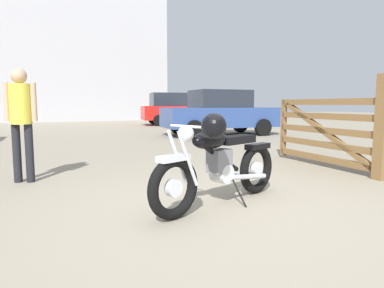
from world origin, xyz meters
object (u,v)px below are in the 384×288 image
(vintage_motorcycle, at_px, (219,163))
(bystander, at_px, (21,113))
(pale_sedan_back, at_px, (176,109))
(timber_gate, at_px, (336,130))
(red_hatchback_near, at_px, (220,113))

(vintage_motorcycle, distance_m, bystander, 3.08)
(vintage_motorcycle, bearing_deg, pale_sedan_back, -130.90)
(bystander, distance_m, pale_sedan_back, 14.46)
(timber_gate, height_order, bystander, bystander)
(pale_sedan_back, bearing_deg, bystander, -112.08)
(bystander, relative_size, red_hatchback_near, 0.39)
(timber_gate, xyz_separation_m, bystander, (-5.04, 0.85, 0.32))
(vintage_motorcycle, height_order, timber_gate, timber_gate)
(bystander, bearing_deg, pale_sedan_back, 170.29)
(timber_gate, bearing_deg, pale_sedan_back, -7.63)
(timber_gate, bearing_deg, vintage_motorcycle, 112.93)
(vintage_motorcycle, bearing_deg, timber_gate, 179.64)
(timber_gate, bearing_deg, bystander, 79.45)
(pale_sedan_back, bearing_deg, red_hatchback_near, -89.08)
(vintage_motorcycle, xyz_separation_m, red_hatchback_near, (3.97, 8.23, 0.34))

